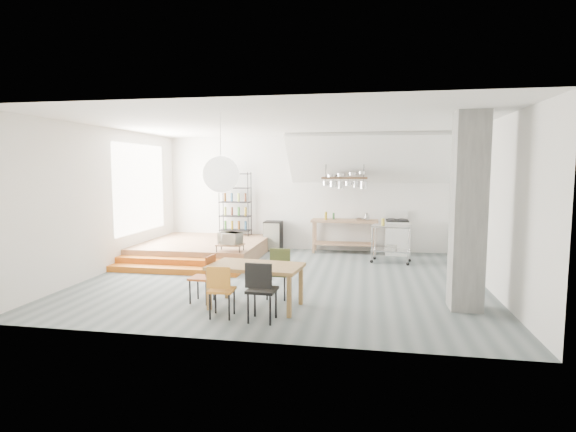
% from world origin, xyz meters
% --- Properties ---
extents(floor, '(8.00, 8.00, 0.00)m').
position_xyz_m(floor, '(0.00, 0.00, 0.00)').
color(floor, '#556163').
rests_on(floor, ground).
extents(wall_back, '(8.00, 0.04, 3.20)m').
position_xyz_m(wall_back, '(0.00, 3.50, 1.60)').
color(wall_back, silver).
rests_on(wall_back, ground).
extents(wall_left, '(0.04, 7.00, 3.20)m').
position_xyz_m(wall_left, '(-4.00, 0.00, 1.60)').
color(wall_left, silver).
rests_on(wall_left, ground).
extents(wall_right, '(0.04, 7.00, 3.20)m').
position_xyz_m(wall_right, '(4.00, 0.00, 1.60)').
color(wall_right, silver).
rests_on(wall_right, ground).
extents(ceiling, '(8.00, 7.00, 0.02)m').
position_xyz_m(ceiling, '(0.00, 0.00, 3.20)').
color(ceiling, white).
rests_on(ceiling, wall_back).
extents(slope_ceiling, '(4.40, 1.44, 1.32)m').
position_xyz_m(slope_ceiling, '(1.80, 2.90, 2.55)').
color(slope_ceiling, white).
rests_on(slope_ceiling, wall_back).
extents(window_pane, '(0.02, 2.50, 2.20)m').
position_xyz_m(window_pane, '(-3.98, 1.50, 1.80)').
color(window_pane, white).
rests_on(window_pane, wall_left).
extents(platform, '(3.00, 3.00, 0.40)m').
position_xyz_m(platform, '(-2.50, 2.00, 0.20)').
color(platform, '#8D6446').
rests_on(platform, ground).
extents(step_lower, '(3.00, 0.35, 0.13)m').
position_xyz_m(step_lower, '(-2.50, 0.05, 0.07)').
color(step_lower, '#C36017').
rests_on(step_lower, ground).
extents(step_upper, '(3.00, 0.35, 0.27)m').
position_xyz_m(step_upper, '(-2.50, 0.40, 0.13)').
color(step_upper, '#C36017').
rests_on(step_upper, ground).
extents(concrete_column, '(0.50, 0.50, 3.20)m').
position_xyz_m(concrete_column, '(3.30, -1.50, 1.60)').
color(concrete_column, slate).
rests_on(concrete_column, ground).
extents(kitchen_counter, '(1.80, 0.60, 0.91)m').
position_xyz_m(kitchen_counter, '(1.10, 3.15, 0.63)').
color(kitchen_counter, '#8D6446').
rests_on(kitchen_counter, ground).
extents(stove, '(0.60, 0.60, 1.18)m').
position_xyz_m(stove, '(2.50, 3.16, 0.48)').
color(stove, white).
rests_on(stove, ground).
extents(pot_rack, '(1.20, 0.50, 1.43)m').
position_xyz_m(pot_rack, '(1.13, 2.92, 1.98)').
color(pot_rack, '#3F2719').
rests_on(pot_rack, ceiling).
extents(wire_shelving, '(0.88, 0.38, 1.80)m').
position_xyz_m(wire_shelving, '(-2.00, 3.20, 1.33)').
color(wire_shelving, black).
rests_on(wire_shelving, platform).
extents(microwave_shelf, '(0.60, 0.40, 0.16)m').
position_xyz_m(microwave_shelf, '(-1.40, 0.75, 0.55)').
color(microwave_shelf, '#8D6446').
rests_on(microwave_shelf, platform).
extents(paper_lantern, '(0.60, 0.60, 0.60)m').
position_xyz_m(paper_lantern, '(-0.70, -1.95, 2.20)').
color(paper_lantern, white).
rests_on(paper_lantern, ceiling).
extents(dining_table, '(1.59, 1.01, 0.72)m').
position_xyz_m(dining_table, '(-0.10, -2.01, 0.64)').
color(dining_table, olive).
rests_on(dining_table, ground).
extents(chair_mustard, '(0.39, 0.39, 0.83)m').
position_xyz_m(chair_mustard, '(-0.49, -2.65, 0.49)').
color(chair_mustard, '#BE7520').
rests_on(chair_mustard, ground).
extents(chair_black, '(0.44, 0.44, 0.93)m').
position_xyz_m(chair_black, '(0.16, -2.73, 0.55)').
color(chair_black, black).
rests_on(chair_black, ground).
extents(chair_olive, '(0.41, 0.41, 0.86)m').
position_xyz_m(chair_olive, '(0.16, -1.35, 0.51)').
color(chair_olive, '#495528').
rests_on(chair_olive, ground).
extents(chair_red, '(0.41, 0.41, 0.83)m').
position_xyz_m(chair_red, '(-1.01, -1.91, 0.49)').
color(chair_red, '#A24617').
rests_on(chair_red, ground).
extents(rolling_cart, '(1.01, 0.68, 0.92)m').
position_xyz_m(rolling_cart, '(2.29, 2.03, 0.60)').
color(rolling_cart, silver).
rests_on(rolling_cart, ground).
extents(mini_fridge, '(0.48, 0.48, 0.82)m').
position_xyz_m(mini_fridge, '(-0.90, 3.20, 0.41)').
color(mini_fridge, black).
rests_on(mini_fridge, ground).
extents(microwave, '(0.57, 0.46, 0.28)m').
position_xyz_m(microwave, '(-1.40, 0.75, 0.70)').
color(microwave, beige).
rests_on(microwave, microwave_shelf).
extents(bowl, '(0.26, 0.26, 0.06)m').
position_xyz_m(bowl, '(1.50, 3.10, 0.94)').
color(bowl, silver).
rests_on(bowl, kitchen_counter).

